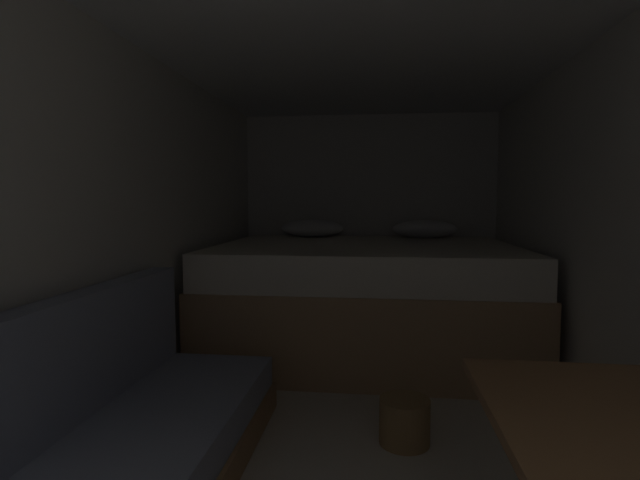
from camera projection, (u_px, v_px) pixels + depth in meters
The scene contains 8 objects.
ground_plane at pixel (356, 438), 2.35m from camera, with size 6.76×6.76×0.00m, color beige.
wall_back at pixel (368, 219), 4.65m from camera, with size 2.46×0.05×1.97m, color silver.
wall_left at pixel (116, 235), 2.41m from camera, with size 0.05×4.76×1.97m, color silver.
wall_right at pixel (632, 239), 2.12m from camera, with size 0.05×4.76×1.97m, color silver.
ceiling_slab at pixel (359, 15), 2.19m from camera, with size 2.46×4.76×0.05m, color white.
bed at pixel (365, 296), 3.75m from camera, with size 2.24×1.79×0.99m.
sofa_left at pixel (80, 479), 1.60m from camera, with size 0.70×2.32×0.78m.
wicker_basket at pixel (405, 421), 2.29m from camera, with size 0.24×0.24×0.22m.
Camera 1 is at (0.10, -0.44, 1.15)m, focal length 27.11 mm.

